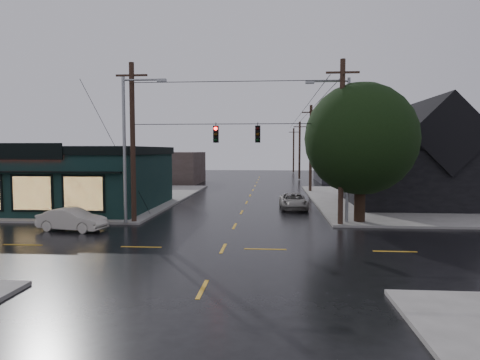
# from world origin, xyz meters

# --- Properties ---
(ground_plane) EXTENTS (160.00, 160.00, 0.00)m
(ground_plane) POSITION_xyz_m (0.00, 0.00, 0.00)
(ground_plane) COLOR black
(sidewalk_nw) EXTENTS (28.00, 28.00, 0.15)m
(sidewalk_nw) POSITION_xyz_m (-20.00, 20.00, 0.07)
(sidewalk_nw) COLOR gray
(sidewalk_nw) RESTS_ON ground
(sidewalk_ne) EXTENTS (28.00, 28.00, 0.15)m
(sidewalk_ne) POSITION_xyz_m (20.00, 20.00, 0.07)
(sidewalk_ne) COLOR gray
(sidewalk_ne) RESTS_ON ground
(pizza_shop) EXTENTS (16.30, 12.34, 4.90)m
(pizza_shop) POSITION_xyz_m (-15.00, 12.94, 2.56)
(pizza_shop) COLOR black
(pizza_shop) RESTS_ON ground
(ne_building) EXTENTS (12.60, 11.60, 8.75)m
(ne_building) POSITION_xyz_m (15.00, 17.00, 4.47)
(ne_building) COLOR black
(ne_building) RESTS_ON ground
(corner_tree) EXTENTS (7.08, 7.08, 8.79)m
(corner_tree) POSITION_xyz_m (7.87, 7.58, 5.38)
(corner_tree) COLOR black
(corner_tree) RESTS_ON ground
(utility_pole_nw) EXTENTS (2.00, 0.32, 10.15)m
(utility_pole_nw) POSITION_xyz_m (-6.50, 6.50, 0.00)
(utility_pole_nw) COLOR black
(utility_pole_nw) RESTS_ON ground
(utility_pole_ne) EXTENTS (2.00, 0.32, 10.15)m
(utility_pole_ne) POSITION_xyz_m (6.50, 6.50, 0.00)
(utility_pole_ne) COLOR black
(utility_pole_ne) RESTS_ON ground
(utility_pole_far_a) EXTENTS (2.00, 0.32, 9.65)m
(utility_pole_far_a) POSITION_xyz_m (6.50, 28.00, 0.00)
(utility_pole_far_a) COLOR black
(utility_pole_far_a) RESTS_ON ground
(utility_pole_far_b) EXTENTS (2.00, 0.32, 9.15)m
(utility_pole_far_b) POSITION_xyz_m (6.50, 48.00, 0.00)
(utility_pole_far_b) COLOR black
(utility_pole_far_b) RESTS_ON ground
(utility_pole_far_c) EXTENTS (2.00, 0.32, 9.15)m
(utility_pole_far_c) POSITION_xyz_m (6.50, 68.00, 0.00)
(utility_pole_far_c) COLOR black
(utility_pole_far_c) RESTS_ON ground
(span_signal_assembly) EXTENTS (13.00, 0.48, 1.23)m
(span_signal_assembly) POSITION_xyz_m (0.10, 6.50, 5.70)
(span_signal_assembly) COLOR black
(span_signal_assembly) RESTS_ON ground
(streetlight_nw) EXTENTS (5.40, 0.30, 9.15)m
(streetlight_nw) POSITION_xyz_m (-6.80, 5.80, 0.00)
(streetlight_nw) COLOR gray
(streetlight_nw) RESTS_ON ground
(streetlight_ne) EXTENTS (5.40, 0.30, 9.15)m
(streetlight_ne) POSITION_xyz_m (7.00, 7.20, 0.00)
(streetlight_ne) COLOR gray
(streetlight_ne) RESTS_ON ground
(bg_building_west) EXTENTS (12.00, 10.00, 4.40)m
(bg_building_west) POSITION_xyz_m (-14.00, 40.00, 2.20)
(bg_building_west) COLOR #3D302C
(bg_building_west) RESTS_ON ground
(bg_building_east) EXTENTS (14.00, 12.00, 5.60)m
(bg_building_east) POSITION_xyz_m (16.00, 45.00, 2.80)
(bg_building_east) COLOR black
(bg_building_east) RESTS_ON ground
(sedan_cream) EXTENTS (4.19, 2.09, 1.32)m
(sedan_cream) POSITION_xyz_m (-9.28, 3.78, 0.66)
(sedan_cream) COLOR beige
(sedan_cream) RESTS_ON ground
(suv_silver) EXTENTS (2.25, 4.61, 1.26)m
(suv_silver) POSITION_xyz_m (3.99, 14.00, 0.63)
(suv_silver) COLOR gray
(suv_silver) RESTS_ON ground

